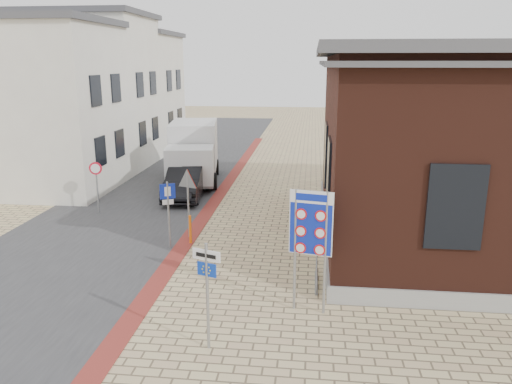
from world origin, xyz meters
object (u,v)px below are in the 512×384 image
at_px(essen_sign, 207,280).
at_px(border_sign, 311,225).
at_px(parking_sign, 168,204).
at_px(box_truck, 193,152).
at_px(sedan, 186,181).
at_px(bollard, 190,230).

bearing_deg(essen_sign, border_sign, 61.32).
bearing_deg(border_sign, parking_sign, 152.40).
xyz_separation_m(box_truck, parking_sign, (1.47, -9.88, -0.00)).
relative_size(sedan, essen_sign, 1.82).
xyz_separation_m(border_sign, parking_sign, (-4.85, 4.00, -0.74)).
bearing_deg(bollard, sedan, 105.46).
relative_size(essen_sign, bollard, 2.40).
height_order(box_truck, bollard, box_truck).
height_order(box_truck, parking_sign, box_truck).
distance_m(parking_sign, bollard, 1.34).
distance_m(sedan, parking_sign, 6.83).
relative_size(box_truck, essen_sign, 2.48).
bearing_deg(border_sign, sedan, 131.00).
height_order(box_truck, border_sign, border_sign).
xyz_separation_m(sedan, essen_sign, (3.71, -12.69, 0.92)).
relative_size(border_sign, bollard, 3.08).
xyz_separation_m(box_truck, border_sign, (6.32, -13.88, 0.74)).
xyz_separation_m(border_sign, bollard, (-4.24, 4.50, -1.82)).
xyz_separation_m(box_truck, bollard, (2.08, -9.38, -1.09)).
bearing_deg(sedan, essen_sign, -78.36).
bearing_deg(parking_sign, sedan, 74.41).
xyz_separation_m(parking_sign, bollard, (0.61, 0.50, -1.08)).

